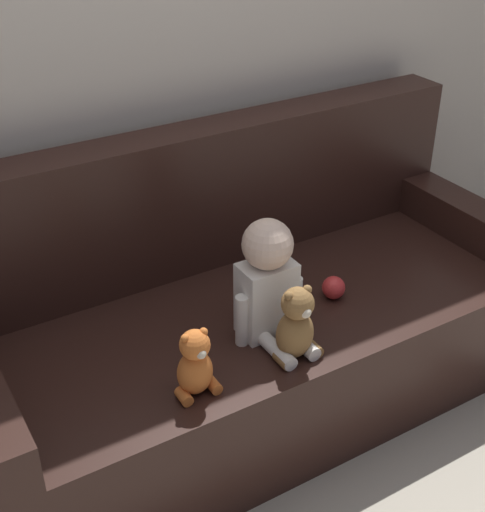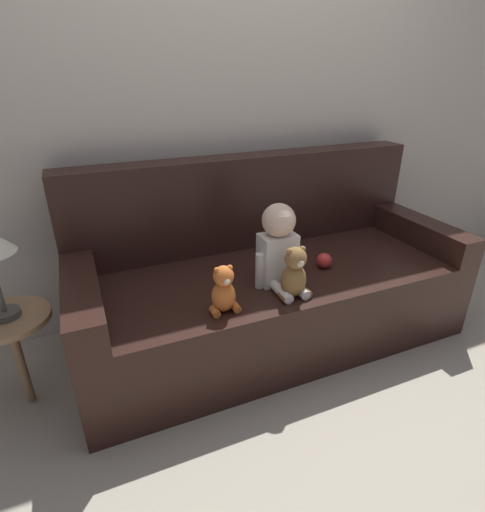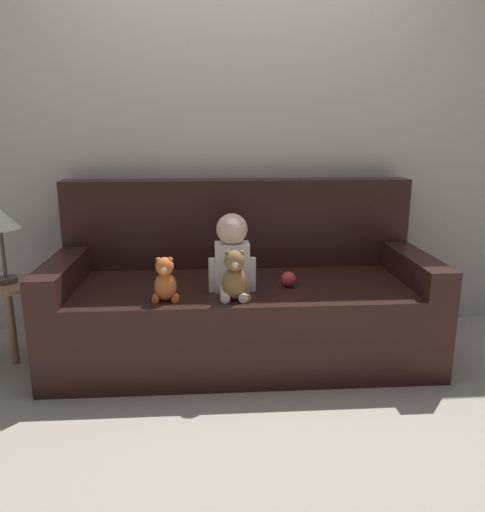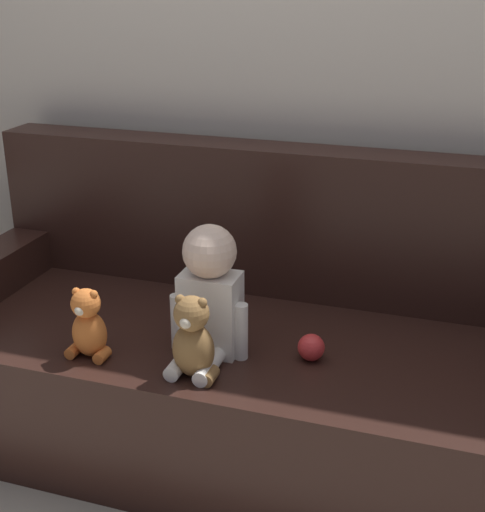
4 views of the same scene
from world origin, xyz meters
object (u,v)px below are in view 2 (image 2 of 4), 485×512
(person_baby, at_px, (279,247))
(teddy_bear_brown, at_px, (294,274))
(couch, at_px, (267,281))
(toy_ball, at_px, (324,261))
(plush_toy_side, at_px, (224,291))

(person_baby, distance_m, teddy_bear_brown, 0.17)
(couch, xyz_separation_m, teddy_bear_brown, (-0.06, -0.39, 0.25))
(couch, height_order, toy_ball, couch)
(couch, bearing_deg, teddy_bear_brown, -98.37)
(couch, bearing_deg, person_baby, -104.79)
(teddy_bear_brown, xyz_separation_m, plush_toy_side, (-0.35, 0.01, -0.02))
(person_baby, bearing_deg, plush_toy_side, -157.60)
(couch, bearing_deg, toy_ball, -36.62)
(plush_toy_side, bearing_deg, teddy_bear_brown, -1.90)
(person_baby, height_order, toy_ball, person_baby)
(person_baby, distance_m, toy_ball, 0.36)
(couch, bearing_deg, plush_toy_side, -137.10)
(couch, xyz_separation_m, plush_toy_side, (-0.41, -0.38, 0.23))
(person_baby, height_order, plush_toy_side, person_baby)
(person_baby, relative_size, toy_ball, 4.98)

